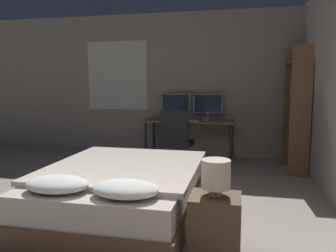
# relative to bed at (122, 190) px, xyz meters

# --- Properties ---
(wall_back) EXTENTS (12.00, 0.08, 2.70)m
(wall_back) POSITION_rel_bed_xyz_m (0.17, 3.10, 1.09)
(wall_back) COLOR #9E9384
(wall_back) RESTS_ON ground_plane
(bed) EXTENTS (1.54, 1.98, 0.59)m
(bed) POSITION_rel_bed_xyz_m (0.00, 0.00, 0.00)
(bed) COLOR brown
(bed) RESTS_ON ground_plane
(nightstand) EXTENTS (0.40, 0.35, 0.49)m
(nightstand) POSITION_rel_bed_xyz_m (1.01, -0.61, -0.02)
(nightstand) COLOR brown
(nightstand) RESTS_ON ground_plane
(bedside_lamp) EXTENTS (0.23, 0.23, 0.29)m
(bedside_lamp) POSITION_rel_bed_xyz_m (1.01, -0.61, 0.40)
(bedside_lamp) COLOR gray
(bedside_lamp) RESTS_ON nightstand
(desk) EXTENTS (1.59, 0.66, 0.73)m
(desk) POSITION_rel_bed_xyz_m (0.30, 2.70, 0.39)
(desk) COLOR #846042
(desk) RESTS_ON ground_plane
(monitor_left) EXTENTS (0.53, 0.16, 0.46)m
(monitor_left) POSITION_rel_bed_xyz_m (-0.00, 2.93, 0.73)
(monitor_left) COLOR #B7B7BC
(monitor_left) RESTS_ON desk
(monitor_right) EXTENTS (0.53, 0.16, 0.46)m
(monitor_right) POSITION_rel_bed_xyz_m (0.60, 2.93, 0.73)
(monitor_right) COLOR #B7B7BC
(monitor_right) RESTS_ON desk
(keyboard) EXTENTS (0.42, 0.13, 0.02)m
(keyboard) POSITION_rel_bed_xyz_m (0.30, 2.48, 0.48)
(keyboard) COLOR #B7B7BC
(keyboard) RESTS_ON desk
(computer_mouse) EXTENTS (0.07, 0.05, 0.04)m
(computer_mouse) POSITION_rel_bed_xyz_m (0.60, 2.48, 0.48)
(computer_mouse) COLOR #B7B7BC
(computer_mouse) RESTS_ON desk
(office_chair) EXTENTS (0.52, 0.52, 0.96)m
(office_chair) POSITION_rel_bed_xyz_m (0.20, 1.99, 0.12)
(office_chair) COLOR black
(office_chair) RESTS_ON ground_plane
(bookshelf) EXTENTS (0.29, 0.77, 1.92)m
(bookshelf) POSITION_rel_bed_xyz_m (2.04, 2.21, 0.80)
(bookshelf) COLOR brown
(bookshelf) RESTS_ON ground_plane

